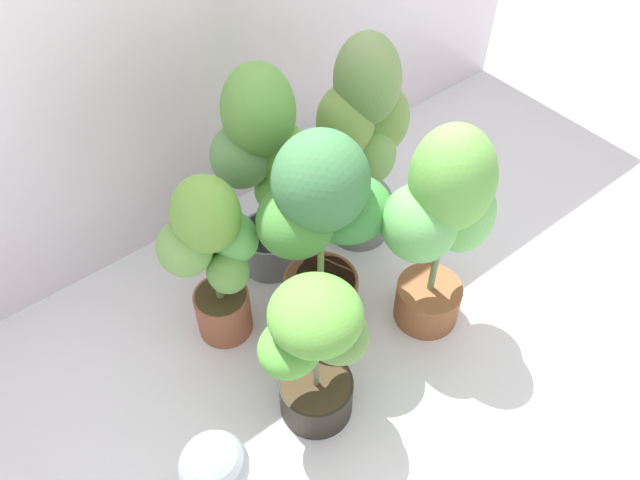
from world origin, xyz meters
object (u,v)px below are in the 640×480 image
potted_plant_back_center (263,163)px  potted_plant_center (321,224)px  potted_plant_front_right (442,219)px  potted_plant_front_left (316,347)px  potted_plant_back_left (212,253)px  potted_plant_back_right (364,137)px  floor_fan (216,471)px

potted_plant_back_center → potted_plant_center: size_ratio=1.06×
potted_plant_back_center → potted_plant_front_right: bearing=-62.5°
potted_plant_front_left → potted_plant_back_left: bearing=98.1°
potted_plant_back_right → floor_fan: 1.19m
potted_plant_back_right → floor_fan: size_ratio=2.40×
potted_plant_front_right → potted_plant_front_left: (-0.52, -0.05, -0.15)m
potted_plant_back_right → potted_plant_front_left: bearing=-140.3°
floor_fan → potted_plant_front_right: bearing=-115.3°
potted_plant_back_center → potted_plant_center: 0.32m
potted_plant_front_right → potted_plant_front_left: size_ratio=1.40×
potted_plant_center → potted_plant_back_center: bearing=88.0°
potted_plant_back_center → potted_plant_front_left: potted_plant_back_center is taller
potted_plant_center → potted_plant_front_left: 0.38m
potted_plant_front_right → floor_fan: potted_plant_front_right is taller
potted_plant_back_right → potted_plant_center: bearing=-147.5°
potted_plant_center → potted_plant_back_left: 0.35m
potted_plant_back_left → potted_plant_front_left: size_ratio=1.17×
potted_plant_back_right → potted_plant_front_right: bearing=-100.6°
potted_plant_center → floor_fan: size_ratio=2.26×
potted_plant_back_center → potted_plant_front_left: bearing=-112.3°
potted_plant_front_right → potted_plant_front_left: potted_plant_front_right is taller
potted_plant_front_right → potted_plant_front_left: bearing=-175.0°
potted_plant_center → floor_fan: (-0.63, -0.35, -0.25)m
potted_plant_center → potted_plant_front_right: 0.37m
potted_plant_center → potted_plant_front_right: (0.29, -0.22, 0.02)m
potted_plant_back_left → potted_plant_back_right: (0.67, 0.07, 0.07)m
potted_plant_center → potted_plant_front_right: size_ratio=0.98×
potted_plant_back_right → potted_plant_front_right: potted_plant_back_right is taller
potted_plant_center → potted_plant_back_right: potted_plant_back_right is taller
potted_plant_back_left → potted_plant_back_right: size_ratio=0.80×
potted_plant_back_left → potted_plant_center: bearing=-30.5°
potted_plant_back_left → floor_fan: bearing=-123.1°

